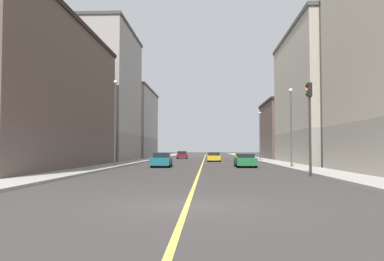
{
  "coord_description": "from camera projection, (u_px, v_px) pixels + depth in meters",
  "views": [
    {
      "loc": [
        0.64,
        -12.23,
        1.73
      ],
      "look_at": [
        -1.18,
        33.59,
        3.86
      ],
      "focal_mm": 37.35,
      "sensor_mm": 36.0,
      "label": 1
    }
  ],
  "objects": [
    {
      "name": "ground_plane",
      "position": [
        187.0,
        206.0,
        12.15
      ],
      "size": [
        400.0,
        400.0,
        0.0
      ],
      "primitive_type": "plane",
      "color": "#373332",
      "rests_on": "ground"
    },
    {
      "name": "sidewalk_left",
      "position": [
        262.0,
        160.0,
        60.71
      ],
      "size": [
        2.78,
        168.0,
        0.15
      ],
      "primitive_type": "cube",
      "color": "#9E9B93",
      "rests_on": "ground"
    },
    {
      "name": "sidewalk_right",
      "position": [
        146.0,
        160.0,
        61.41
      ],
      "size": [
        2.78,
        168.0,
        0.15
      ],
      "primitive_type": "cube",
      "color": "#9E9B93",
      "rests_on": "ground"
    },
    {
      "name": "lane_center_stripe",
      "position": [
        204.0,
        160.0,
        61.06
      ],
      "size": [
        0.16,
        154.0,
        0.01
      ],
      "primitive_type": "cube",
      "color": "#E5D14C",
      "rests_on": "ground"
    },
    {
      "name": "building_left_mid",
      "position": [
        328.0,
        97.0,
        47.72
      ],
      "size": [
        9.64,
        20.6,
        15.86
      ],
      "color": "#9D9688",
      "rests_on": "ground"
    },
    {
      "name": "building_left_far",
      "position": [
        293.0,
        130.0,
        67.27
      ],
      "size": [
        9.64,
        14.92,
        9.68
      ],
      "color": "brown",
      "rests_on": "ground"
    },
    {
      "name": "building_right_corner",
      "position": [
        26.0,
        94.0,
        34.26
      ],
      "size": [
        9.64,
        26.03,
        12.87
      ],
      "color": "brown",
      "rests_on": "ground"
    },
    {
      "name": "building_right_midblock",
      "position": [
        100.0,
        95.0,
        57.86
      ],
      "size": [
        9.64,
        16.93,
        18.98
      ],
      "color": "gray",
      "rests_on": "ground"
    },
    {
      "name": "building_right_distant",
      "position": [
        128.0,
        124.0,
        78.17
      ],
      "size": [
        9.64,
        19.45,
        13.33
      ],
      "color": "gray",
      "rests_on": "ground"
    },
    {
      "name": "traffic_light_left_near",
      "position": [
        310.0,
        115.0,
        25.46
      ],
      "size": [
        0.4,
        0.32,
        5.97
      ],
      "color": "#2D2D2D",
      "rests_on": "ground"
    },
    {
      "name": "street_lamp_left_near",
      "position": [
        291.0,
        119.0,
        36.0
      ],
      "size": [
        0.36,
        0.36,
        7.06
      ],
      "color": "#4C4C51",
      "rests_on": "ground"
    },
    {
      "name": "street_lamp_right_near",
      "position": [
        115.0,
        115.0,
        37.86
      ],
      "size": [
        0.36,
        0.36,
        8.13
      ],
      "color": "#4C4C51",
      "rests_on": "ground"
    },
    {
      "name": "street_lamp_left_far",
      "position": [
        260.0,
        131.0,
        57.6
      ],
      "size": [
        0.36,
        0.36,
        6.99
      ],
      "color": "#4C4C51",
      "rests_on": "ground"
    },
    {
      "name": "car_maroon",
      "position": [
        182.0,
        155.0,
        71.72
      ],
      "size": [
        1.91,
        4.21,
        1.33
      ],
      "color": "maroon",
      "rests_on": "ground"
    },
    {
      "name": "car_yellow",
      "position": [
        214.0,
        157.0,
        55.41
      ],
      "size": [
        1.86,
        4.59,
        1.27
      ],
      "color": "gold",
      "rests_on": "ground"
    },
    {
      "name": "car_green",
      "position": [
        245.0,
        160.0,
        38.12
      ],
      "size": [
        1.93,
        4.52,
        1.3
      ],
      "color": "#1E6B38",
      "rests_on": "ground"
    },
    {
      "name": "car_teal",
      "position": [
        162.0,
        160.0,
        38.32
      ],
      "size": [
        1.89,
        4.51,
        1.38
      ],
      "color": "#196670",
      "rests_on": "ground"
    }
  ]
}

